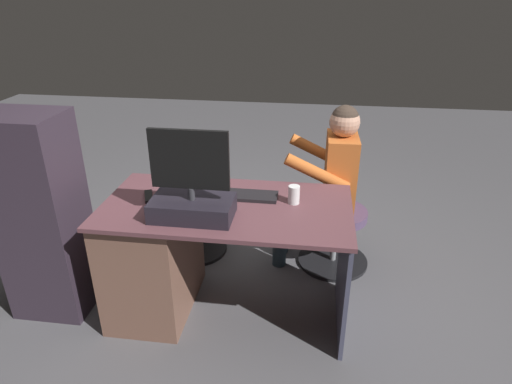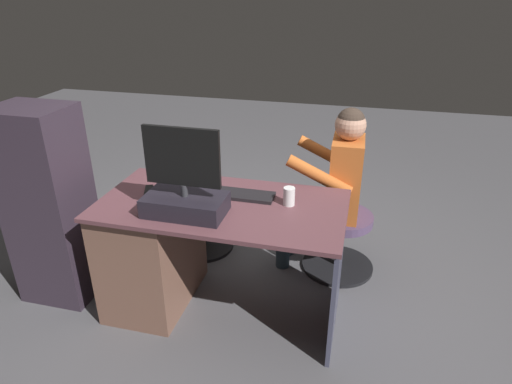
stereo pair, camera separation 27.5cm
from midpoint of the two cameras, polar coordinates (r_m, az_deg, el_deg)
ground_plane at (r=3.15m, az=0.32°, el=-11.24°), size 10.00×10.00×0.00m
desk at (r=2.78m, az=-8.68°, el=-7.08°), size 1.40×0.73×0.75m
monitor at (r=2.35m, az=-5.91°, el=-0.27°), size 0.44×0.25×0.48m
keyboard at (r=2.58m, az=0.77°, el=-0.38°), size 0.42×0.14×0.02m
computer_mouse at (r=2.66m, az=-4.98°, el=0.62°), size 0.06×0.10×0.04m
cup at (r=2.48m, az=7.47°, el=-0.64°), size 0.06×0.06×0.10m
tv_remote at (r=2.67m, az=-10.86°, el=0.03°), size 0.10×0.16×0.02m
office_chair_teddy at (r=3.37m, az=-4.74°, el=-3.30°), size 0.47×0.47×0.43m
teddy_bear at (r=3.24m, az=-4.88°, el=2.03°), size 0.27×0.27×0.37m
visitor_chair at (r=3.21m, az=13.21°, el=-5.68°), size 0.51×0.51×0.43m
person at (r=3.01m, az=12.45°, el=1.56°), size 0.54×0.48×1.18m
equipment_rack at (r=2.94m, az=-22.73°, el=-1.86°), size 0.44×0.36×1.26m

